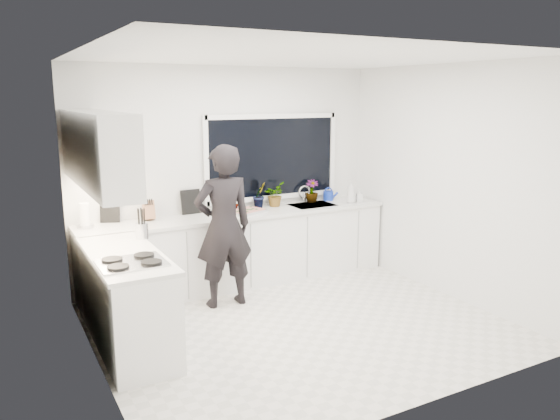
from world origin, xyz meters
TOP-DOWN VIEW (x-y plane):
  - floor at (0.00, 0.00)m, footprint 4.00×3.50m
  - wall_back at (0.00, 1.76)m, footprint 4.00×0.02m
  - wall_left at (-2.01, 0.00)m, footprint 0.02×3.50m
  - wall_right at (2.01, 0.00)m, footprint 0.02×3.50m
  - ceiling at (0.00, 0.00)m, footprint 4.00×3.50m
  - window at (0.60, 1.73)m, footprint 1.80×0.02m
  - base_cabinets_back at (0.00, 1.45)m, footprint 3.92×0.58m
  - base_cabinets_left at (-1.67, 0.35)m, footprint 0.58×1.60m
  - countertop_back at (0.00, 1.44)m, footprint 3.94×0.62m
  - countertop_left at (-1.67, 0.35)m, footprint 0.62×1.60m
  - upper_cabinets at (-1.79, 0.70)m, footprint 0.34×2.10m
  - sink at (1.05, 1.45)m, footprint 0.58×0.42m
  - faucet at (1.05, 1.65)m, footprint 0.03×0.03m
  - stovetop at (-1.69, -0.00)m, footprint 0.56×0.48m
  - person at (-0.45, 0.90)m, footprint 0.68×0.46m
  - pizza_tray at (0.07, 1.42)m, footprint 0.52×0.45m
  - pizza at (0.07, 1.42)m, footprint 0.47×0.40m
  - watering_can at (1.41, 1.61)m, footprint 0.18×0.18m
  - paper_towel_roll at (-1.81, 1.55)m, footprint 0.14×0.14m
  - knife_block at (-1.10, 1.59)m, footprint 0.14×0.11m
  - utensil_crock at (-1.39, 0.80)m, footprint 0.14×0.14m
  - picture_frame_large at (-1.52, 1.69)m, footprint 0.21×0.11m
  - picture_frame_small at (-0.55, 1.69)m, footprint 0.25×0.03m
  - herb_plants at (0.58, 1.61)m, footprint 1.34×0.37m
  - soap_bottles at (1.60, 1.30)m, footprint 0.28×0.17m

SIDE VIEW (x-z plane):
  - floor at x=0.00m, z-range -0.02..0.00m
  - base_cabinets_back at x=0.00m, z-range 0.00..0.88m
  - base_cabinets_left at x=-1.67m, z-range 0.00..0.88m
  - sink at x=1.05m, z-range 0.80..0.94m
  - countertop_back at x=0.00m, z-range 0.88..0.92m
  - countertop_left at x=-1.67m, z-range 0.88..0.92m
  - person at x=-0.45m, z-range 0.00..1.83m
  - stovetop at x=-1.69m, z-range 0.92..0.95m
  - pizza_tray at x=0.07m, z-range 0.92..0.95m
  - pizza at x=0.07m, z-range 0.95..0.96m
  - watering_can at x=1.41m, z-range 0.92..1.05m
  - utensil_crock at x=-1.39m, z-range 0.92..1.08m
  - faucet at x=1.05m, z-range 0.92..1.14m
  - knife_block at x=-1.10m, z-range 0.92..1.14m
  - paper_towel_roll at x=-1.81m, z-range 0.92..1.18m
  - picture_frame_large at x=-1.52m, z-range 0.92..1.20m
  - soap_bottles at x=1.60m, z-range 0.91..1.21m
  - picture_frame_small at x=-0.55m, z-range 0.92..1.22m
  - herb_plants at x=0.58m, z-range 0.91..1.24m
  - wall_back at x=0.00m, z-range 0.00..2.70m
  - wall_left at x=-2.01m, z-range 0.00..2.70m
  - wall_right at x=2.01m, z-range 0.00..2.70m
  - window at x=0.60m, z-range 1.05..2.05m
  - upper_cabinets at x=-1.79m, z-range 1.50..2.20m
  - ceiling at x=0.00m, z-range 2.70..2.72m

